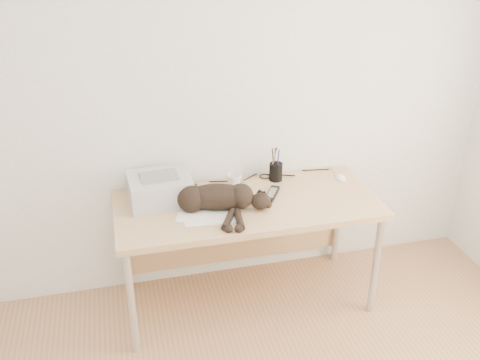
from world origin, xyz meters
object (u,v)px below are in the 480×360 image
object	(u,v)px
cat	(214,199)
mug	(234,181)
pen_cup	(276,171)
mouse	(341,176)
printer	(160,189)
desk	(244,214)

from	to	relation	value
cat	mug	bearing A→B (deg)	68.58
pen_cup	mouse	bearing A→B (deg)	-11.23
printer	cat	world-z (taller)	printer
cat	mouse	xyz separation A→B (m)	(0.90, 0.21, -0.06)
desk	printer	xyz separation A→B (m)	(-0.51, 0.06, 0.22)
desk	printer	bearing A→B (deg)	173.66
mug	pen_cup	distance (m)	0.29
mug	pen_cup	world-z (taller)	pen_cup
printer	cat	xyz separation A→B (m)	(0.30, -0.18, -0.01)
printer	desk	bearing A→B (deg)	-6.34
desk	cat	bearing A→B (deg)	-149.55
desk	mouse	bearing A→B (deg)	6.87
pen_cup	cat	bearing A→B (deg)	-148.16
desk	mug	bearing A→B (deg)	104.53
desk	cat	world-z (taller)	cat
printer	mug	distance (m)	0.48
cat	mouse	bearing A→B (deg)	26.93
printer	cat	size ratio (longest dim) A/B	0.53
printer	mouse	size ratio (longest dim) A/B	3.59
desk	printer	size ratio (longest dim) A/B	4.17
pen_cup	mouse	xyz separation A→B (m)	(0.43, -0.08, -0.04)
desk	mug	world-z (taller)	mug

